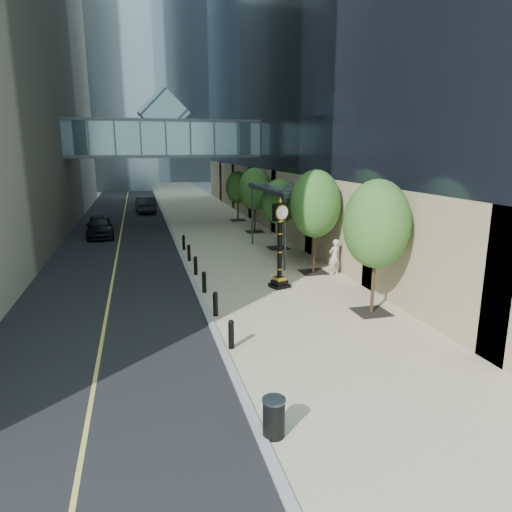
{
  "coord_description": "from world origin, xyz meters",
  "views": [
    {
      "loc": [
        -5.46,
        -13.05,
        6.61
      ],
      "look_at": [
        -0.87,
        4.76,
        2.31
      ],
      "focal_mm": 32.0,
      "sensor_mm": 36.0,
      "label": 1
    }
  ],
  "objects_px": {
    "street_clock": "(280,250)",
    "pedestrian": "(335,257)",
    "trash_bin": "(274,419)",
    "car_far": "(145,204)",
    "car_near": "(100,226)"
  },
  "relations": [
    {
      "from": "street_clock",
      "to": "pedestrian",
      "type": "relative_size",
      "value": 2.21
    },
    {
      "from": "trash_bin",
      "to": "car_far",
      "type": "xyz_separation_m",
      "value": [
        -2.08,
        41.22,
        0.36
      ]
    },
    {
      "from": "street_clock",
      "to": "car_far",
      "type": "bearing_deg",
      "value": 81.64
    },
    {
      "from": "pedestrian",
      "to": "car_near",
      "type": "distance_m",
      "value": 19.65
    },
    {
      "from": "street_clock",
      "to": "pedestrian",
      "type": "bearing_deg",
      "value": 3.63
    },
    {
      "from": "pedestrian",
      "to": "car_near",
      "type": "height_order",
      "value": "pedestrian"
    },
    {
      "from": "street_clock",
      "to": "pedestrian",
      "type": "height_order",
      "value": "street_clock"
    },
    {
      "from": "car_near",
      "to": "car_far",
      "type": "height_order",
      "value": "car_far"
    },
    {
      "from": "street_clock",
      "to": "car_far",
      "type": "height_order",
      "value": "street_clock"
    },
    {
      "from": "trash_bin",
      "to": "car_far",
      "type": "height_order",
      "value": "car_far"
    },
    {
      "from": "pedestrian",
      "to": "car_far",
      "type": "distance_m",
      "value": 29.91
    },
    {
      "from": "trash_bin",
      "to": "car_far",
      "type": "distance_m",
      "value": 41.27
    },
    {
      "from": "street_clock",
      "to": "trash_bin",
      "type": "distance_m",
      "value": 11.95
    },
    {
      "from": "car_near",
      "to": "car_far",
      "type": "relative_size",
      "value": 0.95
    },
    {
      "from": "street_clock",
      "to": "pedestrian",
      "type": "distance_m",
      "value": 3.94
    }
  ]
}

